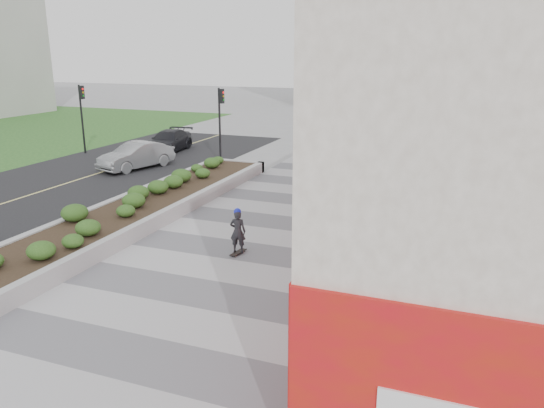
{
  "coord_description": "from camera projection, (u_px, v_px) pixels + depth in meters",
  "views": [
    {
      "loc": [
        6.18,
        -9.47,
        6.14
      ],
      "look_at": [
        -0.06,
        6.85,
        1.1
      ],
      "focal_mm": 35.0,
      "sensor_mm": 36.0,
      "label": 1
    }
  ],
  "objects": [
    {
      "name": "building",
      "position": [
        502.0,
        122.0,
        16.89
      ],
      "size": [
        6.04,
        24.08,
        8.0
      ],
      "color": "#BEB0A2",
      "rests_on": "ground"
    },
    {
      "name": "car_dark",
      "position": [
        168.0,
        141.0,
        33.62
      ],
      "size": [
        2.42,
        4.76,
        1.32
      ],
      "primitive_type": "imported",
      "rotation": [
        0.0,
        0.0,
        0.13
      ],
      "color": "black",
      "rests_on": "ground"
    },
    {
      "name": "ground",
      "position": [
        169.0,
        326.0,
        12.33
      ],
      "size": [
        160.0,
        160.0,
        0.0
      ],
      "primitive_type": "plane",
      "color": "gray",
      "rests_on": "ground"
    },
    {
      "name": "traffic_signal_far",
      "position": [
        82.0,
        109.0,
        32.46
      ],
      "size": [
        0.33,
        0.28,
        4.2
      ],
      "color": "black",
      "rests_on": "ground"
    },
    {
      "name": "walkway",
      "position": [
        226.0,
        276.0,
        15.02
      ],
      "size": [
        8.0,
        36.0,
        0.01
      ],
      "primitive_type": "cube",
      "color": "#A8A8AD",
      "rests_on": "ground"
    },
    {
      "name": "traffic_signal_near",
      "position": [
        221.0,
        114.0,
        29.75
      ],
      "size": [
        0.33,
        0.28,
        4.2
      ],
      "color": "black",
      "rests_on": "ground"
    },
    {
      "name": "street",
      "position": [
        14.0,
        200.0,
        22.73
      ],
      "size": [
        10.0,
        40.0,
        0.0
      ],
      "primitive_type": "cube",
      "color": "black",
      "rests_on": "ground"
    },
    {
      "name": "manhole_cover",
      "position": [
        242.0,
        279.0,
        14.85
      ],
      "size": [
        0.44,
        0.44,
        0.01
      ],
      "primitive_type": "cylinder",
      "color": "#595654",
      "rests_on": "ground"
    },
    {
      "name": "car_silver",
      "position": [
        136.0,
        156.0,
        28.66
      ],
      "size": [
        2.65,
        4.55,
        1.42
      ],
      "primitive_type": "imported",
      "rotation": [
        0.0,
        0.0,
        -0.29
      ],
      "color": "#919498",
      "rests_on": "ground"
    },
    {
      "name": "distant_bldg_north_l",
      "position": [
        382.0,
        16.0,
        60.63
      ],
      "size": [
        16.0,
        12.0,
        20.0
      ],
      "primitive_type": "cube",
      "color": "#ADAAA3",
      "rests_on": "ground"
    },
    {
      "name": "skateboarder",
      "position": [
        238.0,
        231.0,
        16.47
      ],
      "size": [
        0.55,
        0.74,
        1.51
      ],
      "rotation": [
        0.0,
        0.0,
        -0.15
      ],
      "color": "beige",
      "rests_on": "ground"
    },
    {
      "name": "planter",
      "position": [
        142.0,
        206.0,
        20.38
      ],
      "size": [
        3.0,
        18.0,
        0.9
      ],
      "color": "#9E9EA0",
      "rests_on": "ground"
    }
  ]
}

